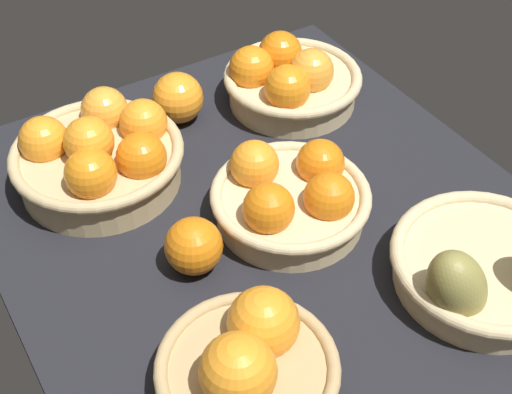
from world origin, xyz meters
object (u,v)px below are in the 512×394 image
at_px(basket_far_right_pears, 490,270).
at_px(loose_orange_side_gap, 194,246).
at_px(basket_far_left, 289,80).
at_px(basket_center, 291,196).
at_px(basket_near_left, 100,155).
at_px(basket_near_right, 249,364).
at_px(loose_orange_front_gap, 178,98).

height_order(basket_far_right_pears, loose_orange_side_gap, basket_far_right_pears).
height_order(basket_far_left, basket_center, basket_far_left).
distance_m(basket_center, basket_near_left, 0.28).
bearing_deg(basket_far_left, basket_near_right, -38.11).
bearing_deg(loose_orange_side_gap, basket_near_right, -9.55).
height_order(basket_far_left, loose_orange_side_gap, basket_far_left).
height_order(basket_near_left, loose_orange_front_gap, basket_near_left).
distance_m(basket_far_left, basket_near_left, 0.34).
distance_m(loose_orange_front_gap, loose_orange_side_gap, 0.32).
height_order(basket_near_left, loose_orange_side_gap, basket_near_left).
bearing_deg(loose_orange_front_gap, basket_center, 5.85).
bearing_deg(basket_near_right, basket_near_left, -179.49).
height_order(basket_near_right, basket_center, basket_near_right).
bearing_deg(loose_orange_front_gap, basket_near_left, -65.00).
relative_size(basket_near_right, loose_orange_side_gap, 2.69).
bearing_deg(basket_far_left, loose_orange_side_gap, -51.67).
xyz_separation_m(basket_near_right, basket_near_left, (-0.41, -0.00, 0.01)).
bearing_deg(loose_orange_side_gap, basket_far_right_pears, 52.39).
distance_m(basket_far_left, loose_orange_side_gap, 0.39).
relative_size(basket_far_right_pears, basket_far_left, 1.13).
xyz_separation_m(basket_far_right_pears, loose_orange_front_gap, (-0.52, -0.17, 0.00)).
bearing_deg(basket_far_right_pears, basket_near_right, -96.63).
xyz_separation_m(basket_far_right_pears, loose_orange_side_gap, (-0.23, -0.29, 0.00)).
bearing_deg(basket_near_left, loose_orange_side_gap, 9.14).
distance_m(basket_near_left, loose_orange_side_gap, 0.22).
bearing_deg(basket_center, basket_near_left, -137.24).
relative_size(basket_center, loose_orange_side_gap, 2.91).
relative_size(basket_center, basket_near_left, 0.89).
distance_m(basket_near_right, basket_far_left, 0.55).
bearing_deg(basket_center, basket_far_right_pears, 29.91).
bearing_deg(basket_near_left, loose_orange_front_gap, 115.00).
distance_m(basket_near_left, loose_orange_front_gap, 0.18).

